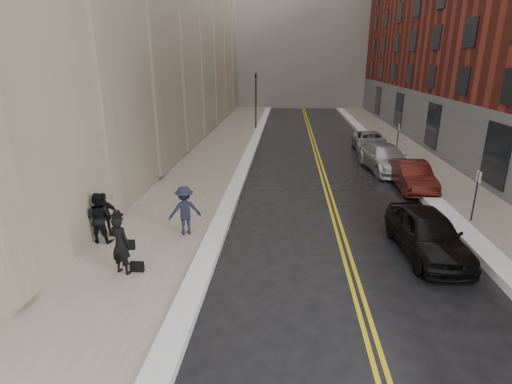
% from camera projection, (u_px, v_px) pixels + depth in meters
% --- Properties ---
extents(ground, '(160.00, 160.00, 0.00)m').
position_uv_depth(ground, '(266.00, 348.00, 9.27)').
color(ground, black).
rests_on(ground, ground).
extents(sidewalk_left, '(4.00, 64.00, 0.15)m').
position_uv_depth(sidewalk_left, '(208.00, 166.00, 24.71)').
color(sidewalk_left, gray).
rests_on(sidewalk_left, ground).
extents(sidewalk_right, '(3.00, 64.00, 0.15)m').
position_uv_depth(sidewalk_right, '(432.00, 171.00, 23.71)').
color(sidewalk_right, gray).
rests_on(sidewalk_right, ground).
extents(lane_stripe_a, '(0.12, 64.00, 0.01)m').
position_uv_depth(lane_stripe_a, '(319.00, 170.00, 24.23)').
color(lane_stripe_a, gold).
rests_on(lane_stripe_a, ground).
extents(lane_stripe_b, '(0.12, 64.00, 0.01)m').
position_uv_depth(lane_stripe_b, '(323.00, 170.00, 24.21)').
color(lane_stripe_b, gold).
rests_on(lane_stripe_b, ground).
extents(snow_ridge_left, '(0.70, 60.80, 0.26)m').
position_uv_depth(snow_ridge_left, '(245.00, 166.00, 24.53)').
color(snow_ridge_left, white).
rests_on(snow_ridge_left, ground).
extents(snow_ridge_right, '(0.85, 60.80, 0.30)m').
position_uv_depth(snow_ridge_right, '(400.00, 169.00, 23.83)').
color(snow_ridge_right, white).
rests_on(snow_ridge_right, ground).
extents(traffic_signal, '(0.18, 0.15, 5.20)m').
position_uv_depth(traffic_signal, '(256.00, 97.00, 36.86)').
color(traffic_signal, black).
rests_on(traffic_signal, ground).
extents(parking_sign_near, '(0.06, 0.35, 2.23)m').
position_uv_depth(parking_sign_near, '(476.00, 192.00, 15.83)').
color(parking_sign_near, black).
rests_on(parking_sign_near, ground).
extents(parking_sign_far, '(0.06, 0.35, 2.23)m').
position_uv_depth(parking_sign_far, '(398.00, 137.00, 27.17)').
color(parking_sign_far, black).
rests_on(parking_sign_far, ground).
extents(car_black, '(2.14, 4.65, 1.55)m').
position_uv_depth(car_black, '(427.00, 233.00, 13.55)').
color(car_black, black).
rests_on(car_black, ground).
extents(car_maroon, '(1.53, 4.35, 1.43)m').
position_uv_depth(car_maroon, '(412.00, 176.00, 20.38)').
color(car_maroon, '#3F120B').
rests_on(car_maroon, ground).
extents(car_silver_near, '(2.84, 5.54, 1.54)m').
position_uv_depth(car_silver_near, '(385.00, 158.00, 23.86)').
color(car_silver_near, '#A5A7AD').
rests_on(car_silver_near, ground).
extents(car_silver_far, '(2.44, 4.95, 1.35)m').
position_uv_depth(car_silver_far, '(370.00, 142.00, 29.06)').
color(car_silver_far, '#A4A8AC').
rests_on(car_silver_far, ground).
extents(pedestrian_main, '(0.80, 0.65, 1.89)m').
position_uv_depth(pedestrian_main, '(120.00, 245.00, 11.97)').
color(pedestrian_main, black).
rests_on(pedestrian_main, sidewalk_left).
extents(pedestrian_a, '(0.91, 0.72, 1.84)m').
position_uv_depth(pedestrian_a, '(99.00, 218.00, 14.07)').
color(pedestrian_a, black).
rests_on(pedestrian_a, sidewalk_left).
extents(pedestrian_b, '(1.37, 1.10, 1.85)m').
position_uv_depth(pedestrian_b, '(185.00, 210.00, 14.75)').
color(pedestrian_b, '#1B1E30').
rests_on(pedestrian_b, sidewalk_left).
extents(pedestrian_c, '(1.03, 0.57, 1.66)m').
position_uv_depth(pedestrian_c, '(105.00, 215.00, 14.58)').
color(pedestrian_c, black).
rests_on(pedestrian_c, sidewalk_left).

